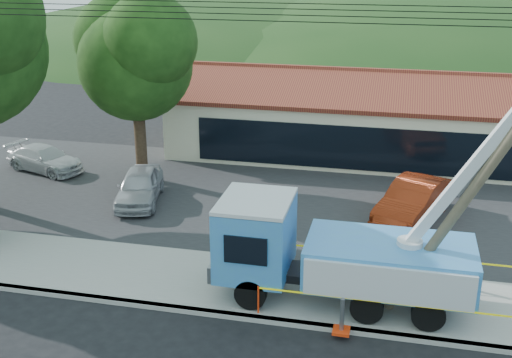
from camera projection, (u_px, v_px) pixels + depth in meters
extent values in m
plane|color=black|center=(199.00, 356.00, 17.92)|extent=(120.00, 120.00, 0.00)
cube|color=#A09D95|center=(220.00, 314.00, 19.81)|extent=(60.00, 0.25, 0.15)
cube|color=#A09D95|center=(235.00, 284.00, 21.55)|extent=(60.00, 4.00, 0.15)
cube|color=#28282B|center=(280.00, 199.00, 28.89)|extent=(60.00, 12.00, 0.10)
cube|color=beige|center=(380.00, 123.00, 34.81)|extent=(22.00, 8.00, 3.40)
cube|color=black|center=(376.00, 150.00, 31.22)|extent=(18.04, 0.08, 2.21)
cube|color=maroon|center=(381.00, 91.00, 32.22)|extent=(22.50, 4.53, 1.52)
cube|color=maroon|center=(385.00, 76.00, 35.89)|extent=(22.50, 4.53, 1.52)
cube|color=maroon|center=(384.00, 71.00, 33.83)|extent=(22.50, 0.30, 0.25)
cylinder|color=#332316|center=(140.00, 139.00, 30.56)|extent=(0.56, 0.56, 4.18)
sphere|color=#15340E|center=(136.00, 64.00, 29.32)|extent=(5.25, 5.25, 5.25)
sphere|color=#15340E|center=(119.00, 40.00, 29.86)|extent=(4.20, 4.20, 4.20)
sphere|color=#15340E|center=(150.00, 41.00, 28.07)|extent=(4.20, 4.20, 4.20)
ellipsoid|color=#183914|center=(220.00, 48.00, 71.41)|extent=(78.40, 56.00, 28.00)
ellipsoid|color=#183914|center=(453.00, 56.00, 66.19)|extent=(89.60, 64.00, 32.00)
cylinder|color=black|center=(224.00, 20.00, 17.71)|extent=(60.00, 0.02, 0.02)
cylinder|color=black|center=(228.00, 14.00, 18.13)|extent=(60.00, 0.02, 0.02)
cylinder|color=black|center=(233.00, 8.00, 18.54)|extent=(60.00, 0.02, 0.02)
cylinder|color=black|center=(236.00, 2.00, 18.87)|extent=(60.00, 0.02, 0.02)
cylinder|color=black|center=(251.00, 293.00, 19.83)|extent=(1.00, 0.33, 1.00)
cylinder|color=black|center=(266.00, 260.00, 21.97)|extent=(1.00, 0.33, 1.00)
cylinder|color=black|center=(367.00, 307.00, 19.09)|extent=(1.00, 0.33, 1.00)
cylinder|color=black|center=(371.00, 271.00, 21.22)|extent=(1.00, 0.33, 1.00)
cylinder|color=black|center=(428.00, 314.00, 18.71)|extent=(1.00, 0.33, 1.00)
cylinder|color=black|center=(427.00, 276.00, 20.85)|extent=(1.00, 0.33, 1.00)
cube|color=black|center=(348.00, 278.00, 20.20)|extent=(7.34, 1.11, 0.28)
cube|color=#3E87DD|center=(256.00, 237.00, 20.44)|extent=(2.22, 2.67, 2.33)
cube|color=silver|center=(256.00, 201.00, 20.02)|extent=(2.22, 2.67, 0.13)
cube|color=black|center=(224.00, 229.00, 20.61)|extent=(0.09, 2.00, 1.00)
cube|color=gray|center=(221.00, 258.00, 20.99)|extent=(0.17, 2.56, 0.56)
cube|color=#3E87DD|center=(389.00, 263.00, 19.71)|extent=(5.11, 2.67, 1.33)
cylinder|color=silver|center=(409.00, 250.00, 19.43)|extent=(0.78, 0.78, 0.67)
cube|color=silver|center=(497.00, 137.00, 17.72)|extent=(4.41, 0.31, 7.03)
cube|color=gray|center=(511.00, 128.00, 17.55)|extent=(2.66, 0.20, 4.23)
cube|color=#FF360D|center=(341.00, 331.00, 18.72)|extent=(0.50, 0.50, 0.09)
cube|color=#FF360D|center=(438.00, 280.00, 21.58)|extent=(0.50, 0.50, 0.09)
cylinder|color=brown|center=(483.00, 176.00, 18.02)|extent=(4.92, 0.31, 9.25)
cylinder|color=#FF360D|center=(258.00, 299.00, 19.60)|extent=(0.06, 0.06, 0.93)
cylinder|color=#FF360D|center=(278.00, 254.00, 22.48)|extent=(0.06, 0.06, 0.93)
cube|color=#F1ED0C|center=(433.00, 307.00, 18.38)|extent=(10.26, 0.01, 0.06)
cube|color=#F1ED0C|center=(430.00, 258.00, 21.27)|extent=(10.26, 0.01, 0.06)
cube|color=#F1ED0C|center=(269.00, 264.00, 20.90)|extent=(0.01, 3.15, 0.06)
imported|color=#A7A9AE|center=(141.00, 204.00, 28.46)|extent=(2.65, 4.59, 1.47)
imported|color=maroon|center=(411.00, 221.00, 26.64)|extent=(3.44, 5.31, 1.65)
imported|color=silver|center=(46.00, 172.00, 32.40)|extent=(4.64, 2.97, 1.25)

